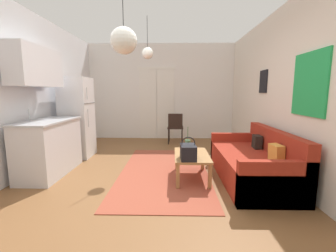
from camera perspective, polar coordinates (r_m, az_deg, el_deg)
ground_plane at (r=3.45m, az=-4.78°, el=-15.95°), size 4.80×7.73×0.10m
wall_back at (r=6.74m, az=-1.74°, el=8.50°), size 4.40×0.13×2.77m
wall_right at (r=3.61m, az=31.62°, el=7.39°), size 0.12×7.33×2.77m
area_rug at (r=4.02m, az=-0.97°, el=-11.40°), size 1.48×2.85×0.01m
couch at (r=3.86m, az=21.21°, el=-8.85°), size 0.92×1.90×0.80m
coffee_table at (r=3.64m, az=6.02°, el=-7.94°), size 0.54×0.88×0.40m
bamboo_vase at (r=3.75m, az=5.00°, el=-4.99°), size 0.10×0.10×0.42m
handbag at (r=3.33m, az=5.14°, el=-6.54°), size 0.23×0.33×0.34m
refrigerator at (r=5.15m, az=-21.99°, el=1.95°), size 0.58×0.62×1.68m
kitchen_counter at (r=4.26m, az=-28.46°, el=-0.26°), size 0.59×1.28×2.09m
accent_chair at (r=6.04m, az=1.89°, el=-0.08°), size 0.43×0.41×0.82m
pendant_lamp_near at (r=2.69m, az=-11.15°, el=20.47°), size 0.29×0.29×0.97m
pendant_lamp_far at (r=4.45m, az=-5.21°, el=17.91°), size 0.21×0.21×0.77m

